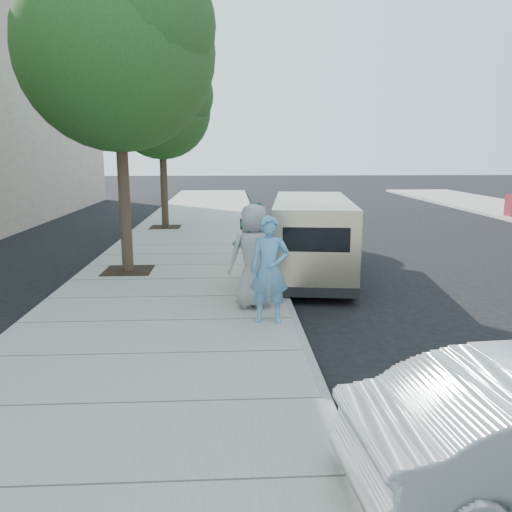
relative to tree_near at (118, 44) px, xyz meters
name	(u,v)px	position (x,y,z in m)	size (l,w,h in m)	color
ground	(217,303)	(2.25, -2.40, -5.55)	(120.00, 120.00, 0.00)	black
sidewalk	(169,300)	(1.25, -2.40, -5.47)	(5.00, 60.00, 0.15)	gray
curb_face	(286,298)	(3.69, -2.40, -5.47)	(0.12, 60.00, 0.16)	gray
tree_near	(118,44)	(0.00, 0.00, 0.00)	(4.62, 4.60, 7.53)	black
tree_far	(162,105)	(0.00, 7.60, -0.66)	(3.92, 3.80, 6.49)	black
parking_meter	(247,237)	(2.92, -1.51, -4.31)	(0.32, 0.13, 1.50)	gray
van	(311,236)	(4.57, -0.29, -4.51)	(2.38, 5.47, 1.97)	beige
person_officer	(270,270)	(3.22, -4.06, -4.46)	(0.68, 0.45, 1.88)	#5B95C1
person_green_shirt	(253,246)	(3.03, -1.91, -4.45)	(0.92, 0.72, 1.89)	#297F3F
person_gray_shirt	(254,256)	(2.99, -3.16, -4.40)	(0.98, 0.64, 2.00)	#939496
person_striped_polo	(258,241)	(3.18, -1.00, -4.50)	(1.05, 0.44, 1.79)	slate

